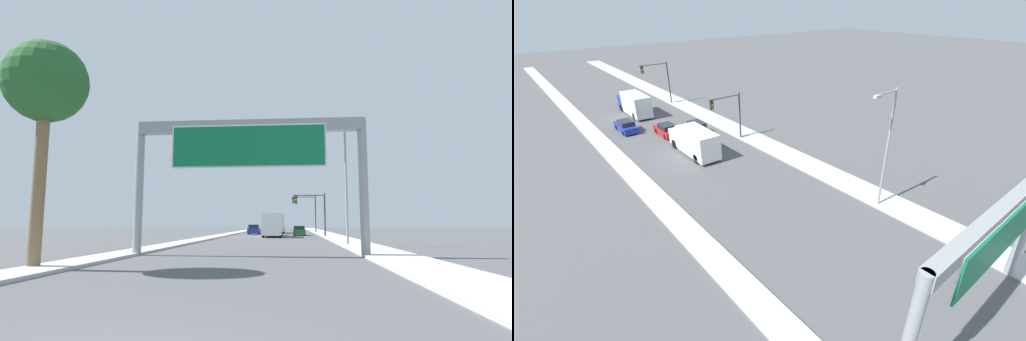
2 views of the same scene
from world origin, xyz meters
TOP-DOWN VIEW (x-y plane):
  - sidewalk_right at (7.75, 60.00)m, footprint 3.00×120.00m
  - median_strip_left at (-7.25, 60.00)m, footprint 2.00×120.00m
  - sign_gantry at (0.00, 17.89)m, footprint 13.40×0.73m
  - car_far_right at (0.00, 54.57)m, footprint 1.78×4.24m
  - car_near_center at (3.50, 53.27)m, footprint 1.70×4.63m
  - car_mid_center at (-3.50, 59.16)m, footprint 1.81×4.37m
  - truck_box_primary at (0.00, 65.45)m, footprint 2.36×8.41m
  - truck_box_secondary at (0.00, 46.98)m, footprint 2.39×7.88m
  - traffic_light_near_intersection at (5.39, 48.00)m, footprint 4.15×0.32m
  - traffic_light_mid_block at (5.42, 68.00)m, footprint 4.42×0.32m
  - palm_tree_foreground at (-7.89, 10.89)m, footprint 3.46×3.46m
  - street_lamp_right at (6.55, 27.96)m, footprint 2.67×0.28m

SIDE VIEW (x-z plane):
  - sidewalk_right at x=7.75m, z-range 0.00..0.15m
  - median_strip_left at x=-7.25m, z-range 0.00..0.15m
  - car_near_center at x=3.50m, z-range -0.03..1.33m
  - car_far_right at x=0.00m, z-range -0.04..1.42m
  - car_mid_center at x=-3.50m, z-range -0.04..1.46m
  - truck_box_secondary at x=0.00m, z-range 0.03..3.04m
  - truck_box_primary at x=0.00m, z-range 0.03..3.23m
  - traffic_light_near_intersection at x=5.39m, z-range 1.00..6.68m
  - traffic_light_mid_block at x=5.42m, z-range 1.14..7.84m
  - street_lamp_right at x=6.55m, z-range 0.81..10.65m
  - sign_gantry at x=0.00m, z-range 2.14..9.90m
  - palm_tree_foreground at x=-7.89m, z-range 2.85..12.38m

